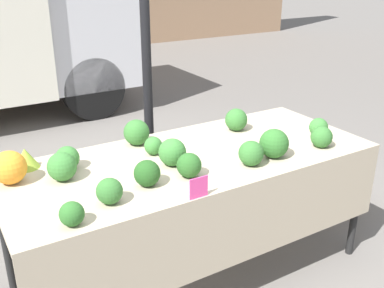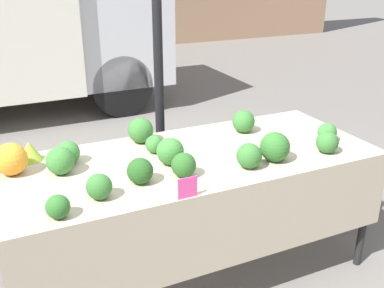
# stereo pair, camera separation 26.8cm
# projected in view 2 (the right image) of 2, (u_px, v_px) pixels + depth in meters

# --- Properties ---
(ground_plane) EXTENTS (40.00, 40.00, 0.00)m
(ground_plane) POSITION_uv_depth(u_px,v_px,m) (192.00, 271.00, 3.03)
(ground_plane) COLOR slate
(tent_pole) EXTENTS (0.07, 0.07, 2.62)m
(tent_pole) POSITION_uv_depth(u_px,v_px,m) (158.00, 55.00, 3.25)
(tent_pole) COLOR black
(tent_pole) RESTS_ON ground_plane
(market_table) EXTENTS (2.26, 0.93, 0.85)m
(market_table) POSITION_uv_depth(u_px,v_px,m) (197.00, 175.00, 2.69)
(market_table) COLOR tan
(market_table) RESTS_ON ground_plane
(orange_cauliflower) EXTENTS (0.18, 0.18, 0.18)m
(orange_cauliflower) POSITION_uv_depth(u_px,v_px,m) (11.00, 159.00, 2.45)
(orange_cauliflower) COLOR orange
(orange_cauliflower) RESTS_ON market_table
(romanesco_head) EXTENTS (0.15, 0.15, 0.12)m
(romanesco_head) POSITION_uv_depth(u_px,v_px,m) (30.00, 151.00, 2.63)
(romanesco_head) COLOR #93B238
(romanesco_head) RESTS_ON market_table
(broccoli_head_0) EXTENTS (0.14, 0.14, 0.14)m
(broccoli_head_0) POSITION_uv_depth(u_px,v_px,m) (68.00, 153.00, 2.59)
(broccoli_head_0) COLOR #387533
(broccoli_head_0) RESTS_ON market_table
(broccoli_head_1) EXTENTS (0.17, 0.17, 0.17)m
(broccoli_head_1) POSITION_uv_depth(u_px,v_px,m) (141.00, 130.00, 2.89)
(broccoli_head_1) COLOR #336B2D
(broccoli_head_1) RESTS_ON market_table
(broccoli_head_2) EXTENTS (0.11, 0.11, 0.11)m
(broccoli_head_2) POSITION_uv_depth(u_px,v_px,m) (154.00, 144.00, 2.74)
(broccoli_head_2) COLOR #387533
(broccoli_head_2) RESTS_ON market_table
(broccoli_head_3) EXTENTS (0.14, 0.14, 0.14)m
(broccoli_head_3) POSITION_uv_depth(u_px,v_px,m) (184.00, 165.00, 2.43)
(broccoli_head_3) COLOR #285B23
(broccoli_head_3) RESTS_ON market_table
(broccoli_head_4) EXTENTS (0.14, 0.14, 0.14)m
(broccoli_head_4) POSITION_uv_depth(u_px,v_px,m) (327.00, 142.00, 2.74)
(broccoli_head_4) COLOR #336B2D
(broccoli_head_4) RESTS_ON market_table
(broccoli_head_5) EXTENTS (0.13, 0.13, 0.13)m
(broccoli_head_5) POSITION_uv_depth(u_px,v_px,m) (327.00, 132.00, 2.91)
(broccoli_head_5) COLOR #387533
(broccoli_head_5) RESTS_ON market_table
(broccoli_head_6) EXTENTS (0.18, 0.18, 0.18)m
(broccoli_head_6) POSITION_uv_depth(u_px,v_px,m) (275.00, 147.00, 2.62)
(broccoli_head_6) COLOR #2D6628
(broccoli_head_6) RESTS_ON market_table
(broccoli_head_7) EXTENTS (0.16, 0.16, 0.16)m
(broccoli_head_7) POSITION_uv_depth(u_px,v_px,m) (170.00, 151.00, 2.58)
(broccoli_head_7) COLOR #387533
(broccoli_head_7) RESTS_ON market_table
(broccoli_head_8) EXTENTS (0.15, 0.15, 0.15)m
(broccoli_head_8) POSITION_uv_depth(u_px,v_px,m) (249.00, 156.00, 2.54)
(broccoli_head_8) COLOR #336B2D
(broccoli_head_8) RESTS_ON market_table
(broccoli_head_9) EXTENTS (0.16, 0.16, 0.16)m
(broccoli_head_9) POSITION_uv_depth(u_px,v_px,m) (60.00, 161.00, 2.46)
(broccoli_head_9) COLOR #387533
(broccoli_head_9) RESTS_ON market_table
(broccoli_head_10) EXTENTS (0.11, 0.11, 0.11)m
(broccoli_head_10) POSITION_uv_depth(u_px,v_px,m) (58.00, 207.00, 2.04)
(broccoli_head_10) COLOR #2D6628
(broccoli_head_10) RESTS_ON market_table
(broccoli_head_11) EXTENTS (0.13, 0.13, 0.13)m
(broccoli_head_11) POSITION_uv_depth(u_px,v_px,m) (99.00, 187.00, 2.21)
(broccoli_head_11) COLOR #336B2D
(broccoli_head_11) RESTS_ON market_table
(broccoli_head_12) EXTENTS (0.16, 0.16, 0.16)m
(broccoli_head_12) POSITION_uv_depth(u_px,v_px,m) (244.00, 121.00, 3.06)
(broccoli_head_12) COLOR #336B2D
(broccoli_head_12) RESTS_ON market_table
(broccoli_head_13) EXTENTS (0.14, 0.14, 0.14)m
(broccoli_head_13) POSITION_uv_depth(u_px,v_px,m) (140.00, 171.00, 2.36)
(broccoli_head_13) COLOR #23511E
(broccoli_head_13) RESTS_ON market_table
(price_sign) EXTENTS (0.10, 0.01, 0.11)m
(price_sign) POSITION_uv_depth(u_px,v_px,m) (188.00, 188.00, 2.22)
(price_sign) COLOR #EF4793
(price_sign) RESTS_ON market_table
(produce_crate) EXTENTS (0.49, 0.33, 0.28)m
(produce_crate) POSITION_uv_depth(u_px,v_px,m) (340.00, 196.00, 3.71)
(produce_crate) COLOR olive
(produce_crate) RESTS_ON ground_plane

